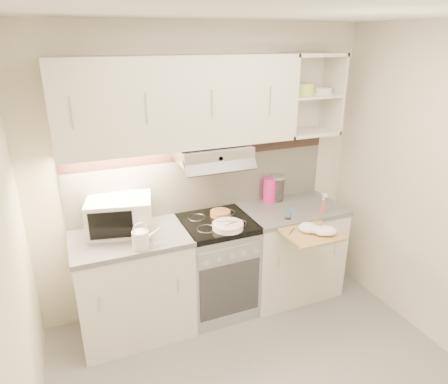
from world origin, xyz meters
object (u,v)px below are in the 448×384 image
(watering_can, at_px, (141,238))
(glass_jar, at_px, (277,188))
(spray_bottle, at_px, (323,204))
(cutting_board, at_px, (311,234))
(microwave, at_px, (120,215))
(plate_stack, at_px, (228,226))
(electric_range, at_px, (217,266))
(pink_pitcher, at_px, (269,190))

(watering_can, distance_m, glass_jar, 1.46)
(spray_bottle, distance_m, cutting_board, 0.44)
(microwave, distance_m, watering_can, 0.35)
(plate_stack, distance_m, glass_jar, 0.78)
(spray_bottle, bearing_deg, microwave, 179.04)
(cutting_board, bearing_deg, spray_bottle, 42.50)
(spray_bottle, xyz_separation_m, cutting_board, (-0.31, -0.29, -0.10))
(watering_can, height_order, spray_bottle, watering_can)
(glass_jar, bearing_deg, watering_can, -163.31)
(electric_range, bearing_deg, glass_jar, 15.83)
(electric_range, distance_m, microwave, 0.99)
(glass_jar, bearing_deg, plate_stack, -150.77)
(plate_stack, bearing_deg, watering_can, -176.91)
(plate_stack, relative_size, spray_bottle, 1.38)
(electric_range, xyz_separation_m, watering_can, (-0.69, -0.22, 0.52))
(glass_jar, bearing_deg, spray_bottle, -58.11)
(plate_stack, bearing_deg, electric_range, 98.40)
(electric_range, bearing_deg, pink_pitcher, 17.85)
(plate_stack, xyz_separation_m, spray_bottle, (0.92, -0.01, 0.05))
(plate_stack, distance_m, pink_pitcher, 0.71)
(pink_pitcher, bearing_deg, cutting_board, -67.28)
(cutting_board, bearing_deg, electric_range, 142.95)
(microwave, height_order, watering_can, microwave)
(microwave, bearing_deg, spray_bottle, 2.37)
(pink_pitcher, distance_m, cutting_board, 0.70)
(glass_jar, height_order, spray_bottle, glass_jar)
(microwave, bearing_deg, pink_pitcher, 15.90)
(microwave, bearing_deg, plate_stack, -7.45)
(plate_stack, bearing_deg, pink_pitcher, 32.61)
(electric_range, distance_m, glass_jar, 0.93)
(watering_can, xyz_separation_m, pink_pitcher, (1.31, 0.42, 0.05))
(watering_can, height_order, cutting_board, watering_can)
(electric_range, bearing_deg, cutting_board, -37.09)
(plate_stack, height_order, cutting_board, plate_stack)
(electric_range, relative_size, plate_stack, 3.51)
(spray_bottle, bearing_deg, watering_can, -170.01)
(cutting_board, bearing_deg, plate_stack, 153.74)
(microwave, bearing_deg, glass_jar, 15.72)
(microwave, relative_size, cutting_board, 1.33)
(watering_can, xyz_separation_m, spray_bottle, (1.64, 0.02, -0.00))
(plate_stack, xyz_separation_m, glass_jar, (0.68, 0.38, 0.10))
(microwave, relative_size, spray_bottle, 3.05)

